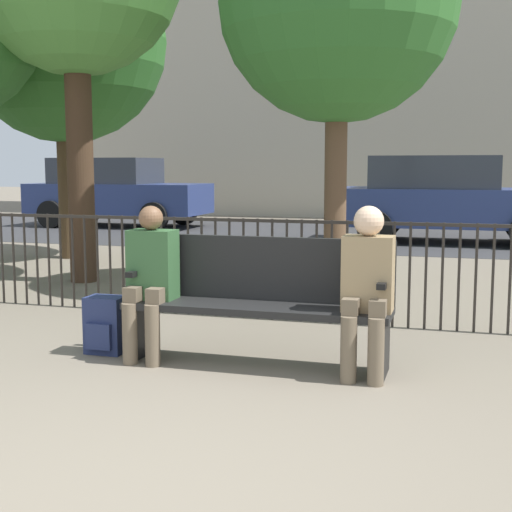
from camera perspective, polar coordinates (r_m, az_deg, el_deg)
ground_plane at (r=3.23m, az=-12.35°, el=-19.35°), size 80.00×80.00×0.00m
park_bench at (r=5.18m, az=0.26°, el=-3.19°), size 1.93×0.45×0.92m
seated_person_0 at (r=5.31m, az=-8.47°, el=-1.51°), size 0.34×0.39×1.15m
seated_person_1 at (r=4.86m, az=8.87°, el=-2.09°), size 0.34×0.39×1.17m
backpack at (r=5.63m, az=-11.93°, el=-5.45°), size 0.29×0.25×0.44m
fence_railing at (r=6.57m, az=3.69°, el=-0.46°), size 9.01×0.03×0.95m
tree_1 at (r=8.45m, az=6.58°, el=19.45°), size 2.68×2.68×4.59m
tree_2 at (r=11.65m, az=-15.13°, el=16.33°), size 3.13×3.13×4.91m
street_surface at (r=14.66m, az=10.86°, el=1.49°), size 24.00×6.00×0.01m
parked_car_1 at (r=13.80m, az=15.01°, el=4.52°), size 4.20×1.94×1.62m
parked_car_2 at (r=17.31m, az=-11.20°, el=5.12°), size 4.20×1.94×1.62m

